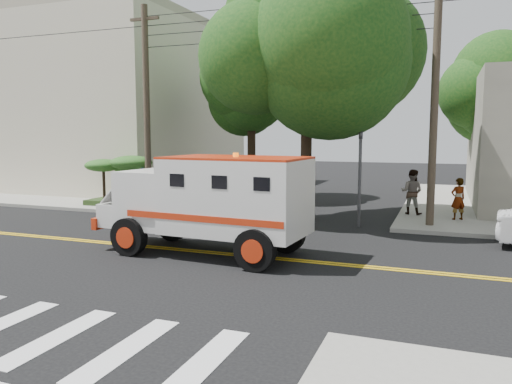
% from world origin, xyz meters
% --- Properties ---
extents(ground, '(100.00, 100.00, 0.00)m').
position_xyz_m(ground, '(0.00, 0.00, 0.00)').
color(ground, black).
rests_on(ground, ground).
extents(sidewalk_nw, '(17.00, 17.00, 0.15)m').
position_xyz_m(sidewalk_nw, '(-13.50, 13.50, 0.07)').
color(sidewalk_nw, gray).
rests_on(sidewalk_nw, ground).
extents(building_left, '(16.00, 14.00, 10.00)m').
position_xyz_m(building_left, '(-15.50, 15.00, 5.15)').
color(building_left, beige).
rests_on(building_left, sidewalk_nw).
extents(utility_pole_left, '(0.28, 0.28, 9.00)m').
position_xyz_m(utility_pole_left, '(-5.60, 6.00, 4.50)').
color(utility_pole_left, '#382D23').
rests_on(utility_pole_left, ground).
extents(utility_pole_right, '(0.28, 0.28, 9.00)m').
position_xyz_m(utility_pole_right, '(6.30, 6.20, 4.50)').
color(utility_pole_right, '#382D23').
rests_on(utility_pole_right, ground).
extents(tree_main, '(6.08, 5.70, 9.85)m').
position_xyz_m(tree_main, '(1.94, 6.21, 7.20)').
color(tree_main, black).
rests_on(tree_main, ground).
extents(tree_left, '(4.48, 4.20, 7.70)m').
position_xyz_m(tree_left, '(-2.68, 11.79, 5.73)').
color(tree_left, black).
rests_on(tree_left, ground).
extents(tree_right, '(4.80, 4.50, 8.20)m').
position_xyz_m(tree_right, '(8.84, 15.77, 6.09)').
color(tree_right, black).
rests_on(tree_right, ground).
extents(traffic_signal, '(0.15, 0.18, 3.60)m').
position_xyz_m(traffic_signal, '(3.80, 5.60, 2.23)').
color(traffic_signal, '#3F3F42').
rests_on(traffic_signal, ground).
extents(accessibility_sign, '(0.45, 0.10, 2.02)m').
position_xyz_m(accessibility_sign, '(-6.20, 6.17, 1.37)').
color(accessibility_sign, '#3F3F42').
rests_on(accessibility_sign, ground).
extents(palm_planter, '(3.52, 2.63, 2.36)m').
position_xyz_m(palm_planter, '(-7.44, 6.62, 1.65)').
color(palm_planter, '#1E3314').
rests_on(palm_planter, sidewalk_nw).
extents(armored_truck, '(6.41, 2.89, 2.85)m').
position_xyz_m(armored_truck, '(0.47, -0.17, 1.62)').
color(armored_truck, silver).
rests_on(armored_truck, ground).
extents(pedestrian_a, '(0.72, 0.65, 1.64)m').
position_xyz_m(pedestrian_a, '(7.28, 7.78, 0.97)').
color(pedestrian_a, gray).
rests_on(pedestrian_a, sidewalk_ne).
extents(pedestrian_b, '(1.04, 0.89, 1.87)m').
position_xyz_m(pedestrian_b, '(5.50, 8.54, 1.09)').
color(pedestrian_b, gray).
rests_on(pedestrian_b, sidewalk_ne).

